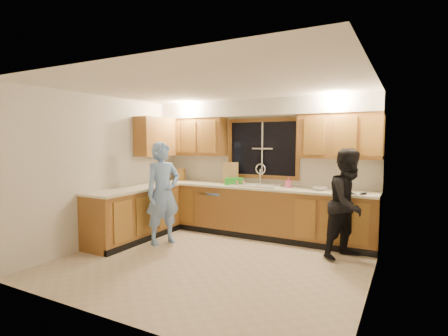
% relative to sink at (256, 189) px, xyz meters
% --- Properties ---
extents(floor, '(4.20, 4.20, 0.00)m').
position_rel_sink_xyz_m(floor, '(0.00, -1.60, -0.86)').
color(floor, beige).
rests_on(floor, ground).
extents(ceiling, '(4.20, 4.20, 0.00)m').
position_rel_sink_xyz_m(ceiling, '(0.00, -1.60, 1.64)').
color(ceiling, white).
extents(wall_back, '(4.20, 0.00, 4.20)m').
position_rel_sink_xyz_m(wall_back, '(0.00, 0.30, 0.39)').
color(wall_back, silver).
rests_on(wall_back, ground).
extents(wall_left, '(0.00, 3.80, 3.80)m').
position_rel_sink_xyz_m(wall_left, '(-2.10, -1.60, 0.39)').
color(wall_left, silver).
rests_on(wall_left, ground).
extents(wall_right, '(0.00, 3.80, 3.80)m').
position_rel_sink_xyz_m(wall_right, '(2.10, -1.60, 0.39)').
color(wall_right, silver).
rests_on(wall_right, ground).
extents(base_cabinets_back, '(4.20, 0.60, 0.88)m').
position_rel_sink_xyz_m(base_cabinets_back, '(0.00, -0.00, -0.42)').
color(base_cabinets_back, '#93602A').
rests_on(base_cabinets_back, ground).
extents(base_cabinets_left, '(0.60, 1.90, 0.88)m').
position_rel_sink_xyz_m(base_cabinets_left, '(-1.80, -1.25, -0.42)').
color(base_cabinets_left, '#93602A').
rests_on(base_cabinets_left, ground).
extents(countertop_back, '(4.20, 0.63, 0.04)m').
position_rel_sink_xyz_m(countertop_back, '(0.00, -0.02, 0.04)').
color(countertop_back, white).
rests_on(countertop_back, base_cabinets_back).
extents(countertop_left, '(0.63, 1.90, 0.04)m').
position_rel_sink_xyz_m(countertop_left, '(-1.79, -1.25, 0.04)').
color(countertop_left, white).
rests_on(countertop_left, base_cabinets_left).
extents(upper_cabinets_left, '(1.35, 0.33, 0.75)m').
position_rel_sink_xyz_m(upper_cabinets_left, '(-1.43, 0.13, 0.96)').
color(upper_cabinets_left, '#93602A').
rests_on(upper_cabinets_left, wall_back).
extents(upper_cabinets_right, '(1.35, 0.33, 0.75)m').
position_rel_sink_xyz_m(upper_cabinets_right, '(1.43, 0.13, 0.96)').
color(upper_cabinets_right, '#93602A').
rests_on(upper_cabinets_right, wall_back).
extents(upper_cabinets_return, '(0.33, 0.90, 0.75)m').
position_rel_sink_xyz_m(upper_cabinets_return, '(-1.94, -0.48, 0.96)').
color(upper_cabinets_return, '#93602A').
rests_on(upper_cabinets_return, wall_left).
extents(soffit, '(4.20, 0.35, 0.30)m').
position_rel_sink_xyz_m(soffit, '(0.00, 0.12, 1.49)').
color(soffit, beige).
rests_on(soffit, wall_back).
extents(window_frame, '(1.44, 0.03, 1.14)m').
position_rel_sink_xyz_m(window_frame, '(0.00, 0.29, 0.74)').
color(window_frame, black).
rests_on(window_frame, wall_back).
extents(sink, '(0.86, 0.52, 0.57)m').
position_rel_sink_xyz_m(sink, '(0.00, 0.00, 0.00)').
color(sink, silver).
rests_on(sink, countertop_back).
extents(dishwasher, '(0.60, 0.56, 0.82)m').
position_rel_sink_xyz_m(dishwasher, '(-0.85, -0.01, -0.45)').
color(dishwasher, white).
rests_on(dishwasher, floor).
extents(stove, '(0.58, 0.75, 0.90)m').
position_rel_sink_xyz_m(stove, '(-1.80, -1.82, -0.41)').
color(stove, white).
rests_on(stove, floor).
extents(man, '(0.63, 0.74, 1.73)m').
position_rel_sink_xyz_m(man, '(-1.20, -1.21, -0.00)').
color(man, '#7BA6E9').
rests_on(man, floor).
extents(woman, '(0.95, 1.00, 1.64)m').
position_rel_sink_xyz_m(woman, '(1.70, -0.50, -0.05)').
color(woman, black).
rests_on(woman, floor).
extents(knife_block, '(0.15, 0.14, 0.25)m').
position_rel_sink_xyz_m(knife_block, '(-1.73, 0.09, 0.18)').
color(knife_block, '#A26F2C').
rests_on(knife_block, countertop_back).
extents(cutting_board, '(0.32, 0.22, 0.41)m').
position_rel_sink_xyz_m(cutting_board, '(-0.62, 0.17, 0.26)').
color(cutting_board, tan).
rests_on(cutting_board, countertop_back).
extents(dish_crate, '(0.32, 0.31, 0.13)m').
position_rel_sink_xyz_m(dish_crate, '(-0.43, -0.05, 0.12)').
color(dish_crate, green).
rests_on(dish_crate, countertop_back).
extents(soap_bottle, '(0.10, 0.11, 0.18)m').
position_rel_sink_xyz_m(soap_bottle, '(0.58, 0.07, 0.15)').
color(soap_bottle, '#E35686').
rests_on(soap_bottle, countertop_back).
extents(bowl, '(0.27, 0.27, 0.06)m').
position_rel_sink_xyz_m(bowl, '(1.15, -0.01, 0.08)').
color(bowl, silver).
rests_on(bowl, countertop_back).
extents(can_left, '(0.06, 0.06, 0.11)m').
position_rel_sink_xyz_m(can_left, '(-0.21, -0.13, 0.11)').
color(can_left, '#C2AE95').
rests_on(can_left, countertop_back).
extents(can_right, '(0.08, 0.08, 0.11)m').
position_rel_sink_xyz_m(can_right, '(-0.28, -0.23, 0.11)').
color(can_right, '#C2AE95').
rests_on(can_right, countertop_back).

